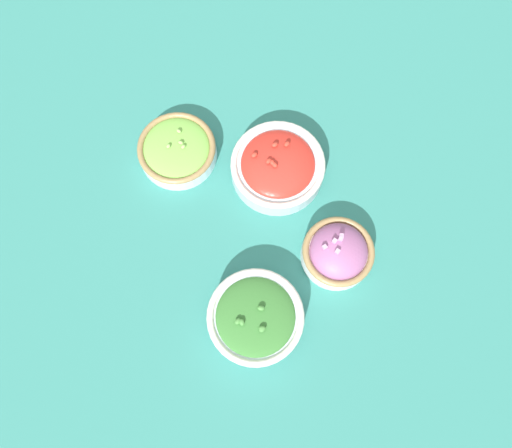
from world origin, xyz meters
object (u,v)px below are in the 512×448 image
(bowl_cherry_tomatoes, at_px, (278,166))
(bowl_red_onion, at_px, (338,252))
(bowl_lettuce, at_px, (177,150))
(bowl_broccoli, at_px, (256,317))

(bowl_cherry_tomatoes, relative_size, bowl_red_onion, 1.37)
(bowl_lettuce, xyz_separation_m, bowl_red_onion, (-0.31, -0.18, 0.01))
(bowl_lettuce, bearing_deg, bowl_red_onion, -150.22)
(bowl_lettuce, xyz_separation_m, bowl_broccoli, (-0.35, 0.00, 0.01))
(bowl_cherry_tomatoes, bearing_deg, bowl_lettuce, 53.09)
(bowl_lettuce, bearing_deg, bowl_cherry_tomatoes, -126.91)
(bowl_lettuce, distance_m, bowl_red_onion, 0.36)
(bowl_cherry_tomatoes, distance_m, bowl_broccoli, 0.28)
(bowl_lettuce, relative_size, bowl_red_onion, 1.16)
(bowl_cherry_tomatoes, bearing_deg, bowl_broccoli, 145.72)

